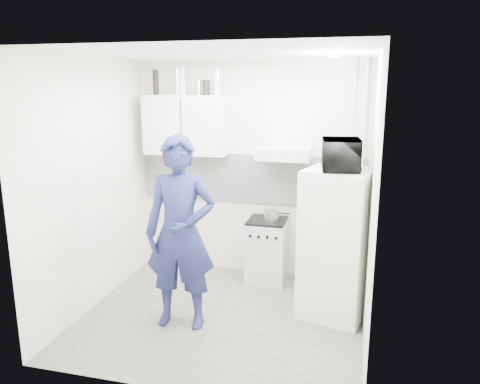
# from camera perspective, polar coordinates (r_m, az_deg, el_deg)

# --- Properties ---
(floor) EXTENTS (2.80, 2.80, 0.00)m
(floor) POSITION_cam_1_polar(r_m,az_deg,el_deg) (4.98, -2.13, -14.88)
(floor) COLOR slate
(floor) RESTS_ON ground
(ceiling) EXTENTS (2.80, 2.80, 0.00)m
(ceiling) POSITION_cam_1_polar(r_m,az_deg,el_deg) (4.40, -2.42, 16.56)
(ceiling) COLOR white
(ceiling) RESTS_ON wall_back
(wall_back) EXTENTS (2.80, 0.00, 2.80)m
(wall_back) POSITION_cam_1_polar(r_m,az_deg,el_deg) (5.70, 1.32, 2.65)
(wall_back) COLOR silver
(wall_back) RESTS_ON floor
(wall_left) EXTENTS (0.00, 2.60, 2.60)m
(wall_left) POSITION_cam_1_polar(r_m,az_deg,el_deg) (5.09, -17.56, 0.76)
(wall_left) COLOR silver
(wall_left) RESTS_ON floor
(wall_right) EXTENTS (0.00, 2.60, 2.60)m
(wall_right) POSITION_cam_1_polar(r_m,az_deg,el_deg) (4.34, 15.76, -1.18)
(wall_right) COLOR silver
(wall_right) RESTS_ON floor
(person) EXTENTS (0.73, 0.52, 1.88)m
(person) POSITION_cam_1_polar(r_m,az_deg,el_deg) (4.51, -7.27, -4.99)
(person) COLOR navy
(person) RESTS_ON floor
(stove) EXTENTS (0.46, 0.46, 0.74)m
(stove) POSITION_cam_1_polar(r_m,az_deg,el_deg) (5.66, 3.28, -7.24)
(stove) COLOR beige
(stove) RESTS_ON floor
(fridge) EXTENTS (0.77, 0.77, 1.52)m
(fridge) POSITION_cam_1_polar(r_m,az_deg,el_deg) (4.83, 11.72, -6.18)
(fridge) COLOR white
(fridge) RESTS_ON floor
(stove_top) EXTENTS (0.44, 0.44, 0.03)m
(stove_top) POSITION_cam_1_polar(r_m,az_deg,el_deg) (5.54, 3.33, -3.51)
(stove_top) COLOR black
(stove_top) RESTS_ON stove
(saucepan) EXTENTS (0.19, 0.19, 0.10)m
(saucepan) POSITION_cam_1_polar(r_m,az_deg,el_deg) (5.53, 3.87, -2.83)
(saucepan) COLOR silver
(saucepan) RESTS_ON stove_top
(microwave) EXTENTS (0.57, 0.42, 0.29)m
(microwave) POSITION_cam_1_polar(r_m,az_deg,el_deg) (4.62, 12.24, 4.50)
(microwave) COLOR black
(microwave) RESTS_ON fridge
(bottle_a) EXTENTS (0.07, 0.07, 0.29)m
(bottle_a) POSITION_cam_1_polar(r_m,az_deg,el_deg) (5.80, -10.22, 13.03)
(bottle_a) COLOR black
(bottle_a) RESTS_ON upper_cabinet
(bottle_c) EXTENTS (0.07, 0.07, 0.30)m
(bottle_c) POSITION_cam_1_polar(r_m,az_deg,el_deg) (5.69, -7.67, 13.15)
(bottle_c) COLOR silver
(bottle_c) RESTS_ON upper_cabinet
(bottle_d) EXTENTS (0.08, 0.08, 0.34)m
(bottle_d) POSITION_cam_1_polar(r_m,az_deg,el_deg) (5.67, -7.05, 13.35)
(bottle_d) COLOR #B2B7BC
(bottle_d) RESTS_ON upper_cabinet
(canister_a) EXTENTS (0.07, 0.07, 0.17)m
(canister_a) POSITION_cam_1_polar(r_m,az_deg,el_deg) (5.60, -5.09, 12.57)
(canister_a) COLOR silver
(canister_a) RESTS_ON upper_cabinet
(canister_b) EXTENTS (0.09, 0.09, 0.17)m
(canister_b) POSITION_cam_1_polar(r_m,az_deg,el_deg) (5.57, -4.14, 12.58)
(canister_b) COLOR black
(canister_b) RESTS_ON upper_cabinet
(bottle_e) EXTENTS (0.08, 0.08, 0.31)m
(bottle_e) POSITION_cam_1_polar(r_m,az_deg,el_deg) (5.53, -2.82, 13.30)
(bottle_e) COLOR #B2B7BC
(bottle_e) RESTS_ON upper_cabinet
(upper_cabinet) EXTENTS (1.00, 0.35, 0.70)m
(upper_cabinet) POSITION_cam_1_polar(r_m,az_deg,el_deg) (5.68, -6.52, 8.13)
(upper_cabinet) COLOR white
(upper_cabinet) RESTS_ON wall_back
(range_hood) EXTENTS (0.60, 0.50, 0.14)m
(range_hood) POSITION_cam_1_polar(r_m,az_deg,el_deg) (5.33, 5.46, 4.80)
(range_hood) COLOR beige
(range_hood) RESTS_ON wall_back
(backsplash) EXTENTS (2.74, 0.03, 0.60)m
(backsplash) POSITION_cam_1_polar(r_m,az_deg,el_deg) (5.70, 1.29, 1.63)
(backsplash) COLOR white
(backsplash) RESTS_ON wall_back
(pipe_a) EXTENTS (0.05, 0.05, 2.60)m
(pipe_a) POSITION_cam_1_polar(r_m,az_deg,el_deg) (5.48, 14.50, 1.80)
(pipe_a) COLOR beige
(pipe_a) RESTS_ON floor
(pipe_b) EXTENTS (0.04, 0.04, 2.60)m
(pipe_b) POSITION_cam_1_polar(r_m,az_deg,el_deg) (5.48, 13.25, 1.88)
(pipe_b) COLOR beige
(pipe_b) RESTS_ON floor
(ceiling_spot_fixture) EXTENTS (0.10, 0.10, 0.02)m
(ceiling_spot_fixture) POSITION_cam_1_polar(r_m,az_deg,el_deg) (4.42, 11.39, 15.92)
(ceiling_spot_fixture) COLOR white
(ceiling_spot_fixture) RESTS_ON ceiling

